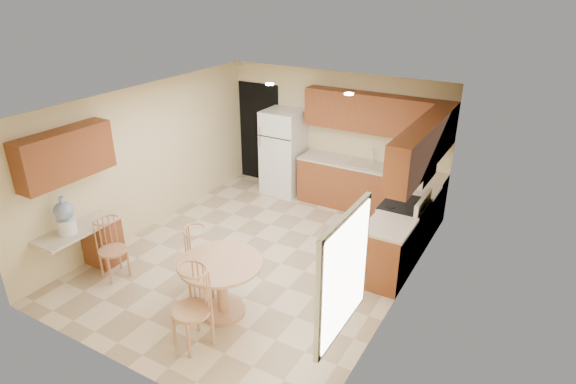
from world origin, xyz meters
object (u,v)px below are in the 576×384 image
Objects in this scene: refrigerator at (284,152)px; water_crock at (65,217)px; dining_table at (222,280)px; chair_table_a at (196,258)px; chair_table_b at (185,306)px; stove at (402,229)px; chair_desk at (106,246)px.

refrigerator is 3.05× the size of water_crock.
water_crock reaches higher than dining_table.
chair_table_a is 0.94× the size of chair_table_b.
dining_table is 2.45m from water_crock.
chair_table_b reaches higher than chair_table_a.
stove is at bearing 58.93° from dining_table.
chair_desk is (-0.60, -4.00, -0.29)m from refrigerator.
chair_table_a is 1.76× the size of water_crock.
refrigerator is 3.15m from stove.
chair_table_b is at bearing -7.45° from water_crock.
refrigerator is at bearing -55.63° from chair_table_b.
stove reaches higher than chair_desk.
refrigerator reaches higher than chair_desk.
chair_table_b is 1.87× the size of water_crock.
water_crock is (-1.81, -0.59, 0.42)m from chair_table_a.
stove is 1.04× the size of chair_table_b.
water_crock is (-1.05, -4.25, 0.17)m from refrigerator.
chair_table_a reaches higher than dining_table.
refrigerator is 1.85× the size of chair_desk.
water_crock reaches higher than stove.
chair_table_a is (0.76, -3.66, -0.25)m from refrigerator.
water_crock is (-0.45, -0.24, 0.46)m from chair_desk.
stove is at bearing 144.55° from chair_desk.
water_crock is (-3.92, -3.03, 0.55)m from stove.
dining_table is at bearing -121.07° from stove.
chair_desk is at bearing -108.43° from chair_table_a.
water_crock is at bearing -142.36° from stove.
dining_table is at bearing -68.46° from chair_table_b.
chair_table_b is 2.46m from water_crock.
chair_table_a is 1.95m from water_crock.
chair_table_a is at bearing -78.21° from refrigerator.
water_crock is (-2.36, -0.43, 0.50)m from dining_table.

